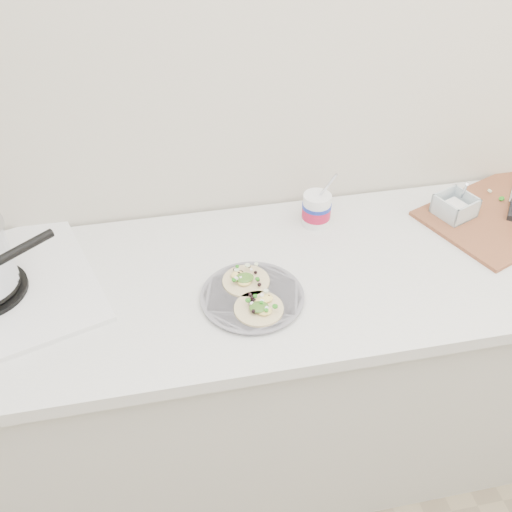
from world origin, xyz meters
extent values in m
cube|color=beige|center=(0.00, 1.73, 1.30)|extent=(3.50, 0.05, 2.60)
cube|color=beige|center=(0.00, 1.43, 0.43)|extent=(2.40, 0.62, 0.86)
cube|color=silver|center=(0.00, 1.41, 0.88)|extent=(2.44, 0.66, 0.04)
cylinder|color=slate|center=(-0.16, 1.32, 0.91)|extent=(0.26, 0.26, 0.01)
cylinder|color=slate|center=(-0.16, 1.32, 0.91)|extent=(0.27, 0.27, 0.00)
cylinder|color=white|center=(0.09, 1.61, 0.95)|extent=(0.08, 0.08, 0.10)
cylinder|color=#B01339|center=(0.09, 1.61, 0.95)|extent=(0.09, 0.09, 0.04)
cylinder|color=#192D99|center=(0.09, 1.61, 0.97)|extent=(0.09, 0.09, 0.01)
cube|color=brown|center=(0.67, 1.53, 0.91)|extent=(0.57, 0.49, 0.01)
cube|color=white|center=(0.51, 1.56, 0.93)|extent=(0.07, 0.07, 0.03)
camera|label=1|loc=(-0.36, 0.27, 1.94)|focal=40.00mm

